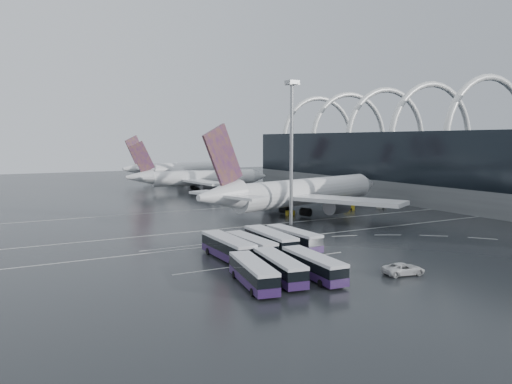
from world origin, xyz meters
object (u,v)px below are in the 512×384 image
bus_row_near_d (294,238)px  gse_cart_belly_b (332,206)px  bus_row_far_a (253,273)px  bus_row_far_b (279,267)px  van_curve_a (404,269)px  bus_row_near_a (228,247)px  airliner_gate_c (179,169)px  bus_row_near_c (270,241)px  airliner_main (298,193)px  floodlight_mast (292,135)px  gse_cart_belly_a (349,208)px  bus_row_near_b (251,246)px  gse_cart_belly_c (290,213)px  airliner_gate_b (197,178)px  gse_cart_belly_d (381,206)px  bus_row_far_c (313,265)px

bus_row_near_d → gse_cart_belly_b: size_ratio=5.37×
bus_row_far_a → bus_row_far_b: (4.19, 0.77, -0.00)m
van_curve_a → bus_row_near_a: bearing=53.4°
airliner_gate_c → bus_row_near_c: airliner_gate_c is taller
bus_row_near_d → bus_row_near_c: bearing=94.8°
bus_row_far_a → airliner_main: bearing=-28.1°
bus_row_near_a → floodlight_mast: floodlight_mast is taller
floodlight_mast → gse_cart_belly_a: size_ratio=12.66×
gse_cart_belly_a → gse_cart_belly_b: bearing=112.8°
bus_row_near_a → van_curve_a: bearing=-137.4°
bus_row_near_b → van_curve_a: bus_row_near_b is taller
van_curve_a → gse_cart_belly_c: size_ratio=2.86×
bus_row_far_a → bus_row_near_b: bearing=-16.2°
airliner_gate_b → gse_cart_belly_d: 69.31m
gse_cart_belly_b → gse_cart_belly_d: gse_cart_belly_b is taller
bus_row_far_c → floodlight_mast: size_ratio=0.42×
bus_row_near_b → bus_row_near_d: bus_row_near_d is taller
bus_row_near_d → floodlight_mast: 28.68m
gse_cart_belly_b → gse_cart_belly_d: 12.88m
gse_cart_belly_a → gse_cart_belly_c: (-17.54, 0.22, -0.11)m
bus_row_far_b → gse_cart_belly_c: size_ratio=6.36×
bus_row_near_d → van_curve_a: bus_row_near_d is taller
van_curve_a → bus_row_near_d: bearing=22.4°
gse_cart_belly_d → bus_row_near_a: bearing=-152.1°
bus_row_near_c → gse_cart_belly_b: (39.29, 35.74, -1.17)m
bus_row_far_a → bus_row_far_c: (8.54, -0.58, 0.00)m
bus_row_near_c → gse_cart_belly_c: (23.70, 31.31, -1.27)m
airliner_gate_b → airliner_gate_c: bearing=84.1°
airliner_gate_c → gse_cart_belly_c: (-11.16, -107.05, -4.37)m
bus_row_near_c → van_curve_a: (8.68, -20.10, -1.03)m
bus_row_near_b → bus_row_near_c: (4.10, 1.03, 0.17)m
bus_row_far_b → bus_row_near_c: bearing=-17.1°
bus_row_near_a → van_curve_a: bus_row_near_a is taller
airliner_gate_c → bus_row_near_b: (-38.96, -139.39, -3.27)m
airliner_main → airliner_gate_c: airliner_main is taller
van_curve_a → airliner_gate_c: bearing=2.3°
bus_row_far_b → gse_cart_belly_b: (46.27, 49.96, -1.02)m
bus_row_near_c → van_curve_a: size_ratio=2.40×
bus_row_far_a → gse_cart_belly_a: 69.80m
van_curve_a → gse_cart_belly_d: (41.99, 49.81, -0.15)m
airliner_main → bus_row_far_a: 58.39m
bus_row_near_d → bus_row_far_c: bearing=153.6°
bus_row_near_a → gse_cart_belly_c: size_ratio=6.86×
airliner_gate_c → bus_row_far_b: 158.24m
bus_row_near_d → bus_row_far_a: bearing=132.5°
bus_row_near_c → bus_row_far_a: bus_row_near_c is taller
bus_row_near_a → floodlight_mast: 37.00m
bus_row_near_d → airliner_gate_b: bearing=-14.1°
bus_row_near_c → gse_cart_belly_d: (50.66, 29.71, -1.18)m
bus_row_near_d → van_curve_a: bearing=-171.0°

